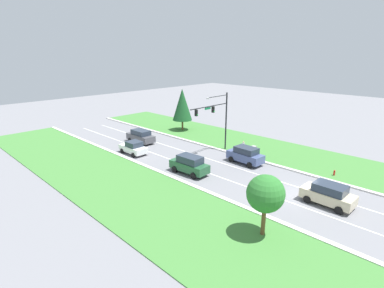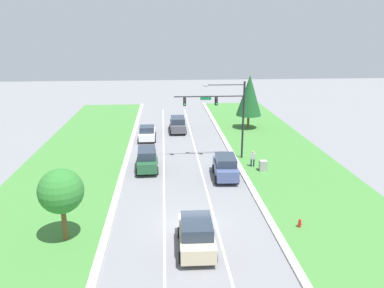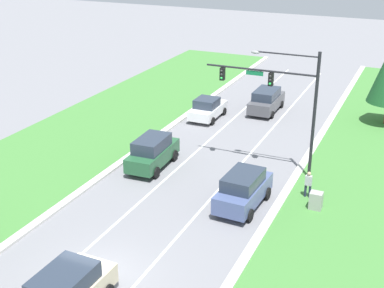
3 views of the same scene
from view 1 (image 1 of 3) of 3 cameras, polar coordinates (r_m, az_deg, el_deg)
ground_plane at (r=31.05m, az=19.72°, el=-9.29°), size 160.00×160.00×0.00m
curb_strip_right at (r=35.86m, az=23.63°, el=-6.02°), size 0.50×90.00×0.15m
curb_strip_left at (r=26.48m, az=14.34°, el=-13.36°), size 0.50×90.00×0.15m
grass_verge_right at (r=40.57m, az=26.36°, el=-3.82°), size 10.00×90.00×0.08m
grass_verge_left at (r=22.75m, az=7.21°, el=-18.59°), size 10.00×90.00×0.08m
lane_stripe_inner_left at (r=29.56m, az=18.20°, el=-10.50°), size 0.14×81.00×0.01m
lane_stripe_inner_right at (r=32.56m, az=21.09°, el=-8.19°), size 0.14×81.00×0.01m
traffic_signal_mast at (r=40.11m, az=4.79°, el=5.62°), size 7.16×0.41×8.09m
champagne_suv at (r=29.95m, az=24.53°, el=-8.68°), size 2.31×4.55×2.01m
forest_suv at (r=34.04m, az=-0.49°, el=-3.90°), size 2.21×4.78×2.11m
slate_blue_suv at (r=37.72m, az=10.15°, el=-2.06°), size 2.29×4.68×2.10m
graphite_suv at (r=46.48m, az=-9.75°, el=1.50°), size 2.16×4.92×1.97m
white_sedan at (r=41.47m, az=-11.08°, el=-0.67°), size 2.13×4.27×1.77m
utility_cabinet at (r=41.65m, az=11.64°, el=-1.10°), size 0.70×0.60×1.08m
pedestrian at (r=41.57m, az=9.74°, el=-0.45°), size 0.40×0.24×1.69m
fire_hydrant at (r=37.18m, az=25.46°, el=-5.02°), size 0.34×0.20×0.70m
conifer_near_right_tree at (r=52.41m, az=-1.86°, el=7.51°), size 3.41×3.41×7.34m
oak_near_left_tree at (r=22.62m, az=13.83°, el=-9.22°), size 2.81×2.81×4.85m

